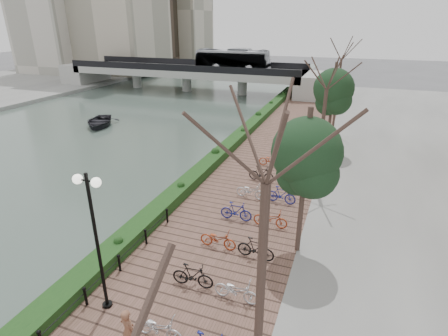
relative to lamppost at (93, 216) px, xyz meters
The scene contains 10 objects.
river_water 28.02m from the lamppost, 128.18° to the left, with size 30.00×130.00×0.02m, color #425249.
promenade 14.94m from the lamppost, 82.52° to the left, with size 8.00×75.00×0.50m, color brown.
hedge 17.19m from the lamppost, 95.19° to the left, with size 1.10×56.00×0.60m, color #143513.
chain_fence 3.67m from the lamppost, 120.67° to the right, with size 0.10×14.10×0.70m.
lamppost is the anchor object (origin of this frame).
pedestrian 3.71m from the lamppost, 34.59° to the right, with size 0.59×0.39×1.62m, color brown.
bicycle_parking 8.60m from the lamppost, 65.01° to the left, with size 2.40×17.32×1.00m.
street_trees 11.15m from the lamppost, 58.16° to the left, with size 3.20×37.12×6.80m.
bridge 44.60m from the lamppost, 110.46° to the left, with size 36.00×10.77×6.50m.
boat 26.88m from the lamppost, 129.22° to the left, with size 3.42×4.79×0.99m, color black.
Camera 1 is at (9.45, -4.42, 9.97)m, focal length 28.00 mm.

